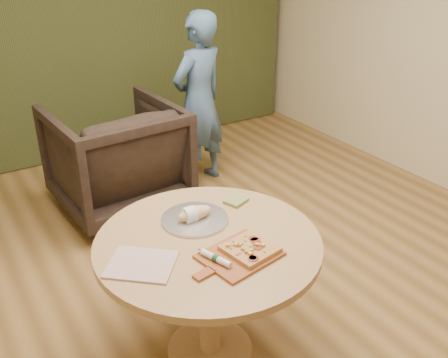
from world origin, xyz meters
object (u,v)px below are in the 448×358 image
object	(u,v)px
pizza_paddle	(238,256)
cutlery_roll	(216,258)
pedestal_table	(208,262)
armchair	(116,152)
serving_tray	(195,219)
bread_roll	(193,214)
flatbread_pizza	(250,249)
person_standing	(199,101)

from	to	relation	value
pizza_paddle	cutlery_roll	size ratio (longest dim) A/B	2.39
pedestal_table	armchair	world-z (taller)	armchair
serving_tray	armchair	bearing A→B (deg)	84.14
cutlery_roll	bread_roll	size ratio (longest dim) A/B	1.01
pedestal_table	flatbread_pizza	xyz separation A→B (m)	(0.11, -0.21, 0.17)
bread_roll	serving_tray	bearing A→B (deg)	0.00
bread_roll	armchair	world-z (taller)	armchair
cutlery_roll	person_standing	xyz separation A→B (m)	(1.10, 2.09, -0.00)
pedestal_table	armchair	size ratio (longest dim) A/B	1.14
flatbread_pizza	cutlery_roll	distance (m)	0.18
flatbread_pizza	bread_roll	world-z (taller)	bread_roll
pedestal_table	person_standing	bearing A→B (deg)	61.60
flatbread_pizza	pizza_paddle	bearing A→B (deg)	176.76
armchair	flatbread_pizza	bearing A→B (deg)	84.05
pedestal_table	pizza_paddle	size ratio (longest dim) A/B	2.44
pedestal_table	pizza_paddle	world-z (taller)	pizza_paddle
pizza_paddle	cutlery_roll	distance (m)	0.12
person_standing	pizza_paddle	bearing A→B (deg)	48.81
cutlery_roll	serving_tray	size ratio (longest dim) A/B	0.55
pizza_paddle	person_standing	world-z (taller)	person_standing
flatbread_pizza	armchair	world-z (taller)	armchair
pizza_paddle	serving_tray	size ratio (longest dim) A/B	1.31
bread_roll	pedestal_table	bearing A→B (deg)	-97.18
cutlery_roll	serving_tray	xyz separation A→B (m)	(0.10, 0.39, -0.02)
flatbread_pizza	armchair	bearing A→B (deg)	87.38
pedestal_table	pizza_paddle	xyz separation A→B (m)	(0.04, -0.21, 0.15)
pedestal_table	serving_tray	size ratio (longest dim) A/B	3.20
pedestal_table	serving_tray	distance (m)	0.25
bread_roll	cutlery_roll	bearing A→B (deg)	-103.85
serving_tray	person_standing	xyz separation A→B (m)	(0.99, 1.70, 0.02)
cutlery_roll	person_standing	bearing A→B (deg)	44.00
pedestal_table	flatbread_pizza	world-z (taller)	flatbread_pizza
serving_tray	pedestal_table	bearing A→B (deg)	-99.74
bread_roll	person_standing	size ratio (longest dim) A/B	0.12
flatbread_pizza	armchair	size ratio (longest dim) A/B	0.26
serving_tray	person_standing	size ratio (longest dim) A/B	0.23
cutlery_roll	armchair	bearing A→B (deg)	64.03
flatbread_pizza	person_standing	xyz separation A→B (m)	(0.92, 2.10, -0.00)
serving_tray	armchair	xyz separation A→B (m)	(0.17, 1.64, -0.26)
cutlery_roll	bread_roll	bearing A→B (deg)	57.84
flatbread_pizza	armchair	distance (m)	2.07
person_standing	flatbread_pizza	bearing A→B (deg)	50.31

